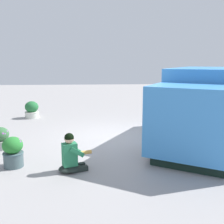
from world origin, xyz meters
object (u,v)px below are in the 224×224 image
at_px(planter_flowering_side, 1,138).
at_px(plaza_bench, 209,105).
at_px(person_customer, 71,157).
at_px(food_truck, 207,108).
at_px(planter_flowering_far, 32,110).
at_px(planter_flowering_near, 13,152).

height_order(planter_flowering_side, plaza_bench, planter_flowering_side).
xyz_separation_m(person_customer, planter_flowering_side, (-2.11, 1.69, -0.02)).
bearing_deg(planter_flowering_side, food_truck, 2.11).
relative_size(food_truck, plaza_bench, 3.51).
distance_m(food_truck, planter_flowering_far, 7.30).
bearing_deg(planter_flowering_side, planter_flowering_near, -61.39).
bearing_deg(food_truck, planter_flowering_near, -163.43).
bearing_deg(planter_flowering_far, person_customer, -69.72).
height_order(planter_flowering_near, planter_flowering_far, planter_flowering_far).
distance_m(food_truck, planter_flowering_near, 5.51).
xyz_separation_m(person_customer, planter_flowering_far, (-2.19, 5.93, 0.01)).
bearing_deg(planter_flowering_near, food_truck, 16.57).
distance_m(food_truck, plaza_bench, 5.23).
bearing_deg(planter_flowering_side, planter_flowering_far, 91.16).
bearing_deg(planter_flowering_far, plaza_bench, 4.81).
bearing_deg(plaza_bench, planter_flowering_side, -148.73).
bearing_deg(person_customer, plaza_bench, 47.75).
bearing_deg(person_customer, planter_flowering_near, 165.69).
distance_m(planter_flowering_near, plaza_bench, 9.69).
distance_m(person_customer, planter_flowering_far, 6.32).
bearing_deg(food_truck, plaza_bench, 65.45).
distance_m(person_customer, planter_flowering_near, 1.42).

